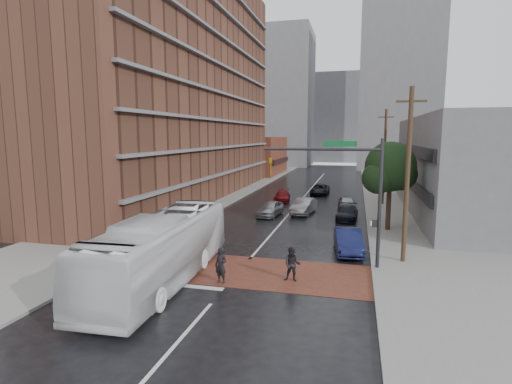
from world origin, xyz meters
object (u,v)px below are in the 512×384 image
Objects in this scene: pedestrian_a at (221,266)px; car_travel_b at (304,206)px; car_travel_a at (270,209)px; car_parked_near at (348,241)px; car_travel_c at (282,196)px; car_parked_mid at (347,213)px; car_parked_far at (347,203)px; pedestrian_b at (292,265)px; suv_travel at (320,190)px; transit_bus at (163,249)px.

pedestrian_a is 18.86m from car_travel_b.
car_travel_a is 12.27m from car_parked_near.
car_travel_c is at bearing 124.59° from car_travel_b.
car_travel_a is at bearing -175.45° from car_parked_mid.
car_parked_mid reaches higher than car_travel_c.
car_parked_far is at bearing 47.42° from car_travel_b.
car_parked_far is at bearing 87.09° from pedestrian_b.
car_travel_c is at bearing 147.86° from car_parked_far.
car_travel_b reaches higher than car_travel_a.
pedestrian_b is at bearing -67.66° from car_travel_a.
car_parked_far is (3.87, 3.18, -0.07)m from car_travel_b.
car_travel_b is 1.14× the size of car_parked_far.
suv_travel reaches higher than car_parked_mid.
suv_travel is 24.85m from car_parked_near.
car_travel_a reaches higher than suv_travel.
transit_bus is at bearing -146.79° from car_parked_near.
pedestrian_b is 20.95m from car_parked_far.
pedestrian_b is at bearing 36.78° from pedestrian_a.
pedestrian_a is 0.44× the size of car_travel_c.
pedestrian_a is 0.41× the size of car_travel_b.
pedestrian_b is at bearing -121.15° from car_parked_near.
pedestrian_b reaches higher than car_travel_b.
pedestrian_b is 0.42× the size of car_parked_mid.
suv_travel is at bearing 107.45° from car_parked_mid.
pedestrian_a is 9.25m from car_parked_near.
car_travel_b is 0.98× the size of suv_travel.
car_travel_b is 0.99× the size of car_parked_near.
transit_bus is 11.73m from car_parked_near.
pedestrian_a is at bearing -110.99° from car_parked_far.
car_parked_mid is (3.65, -14.43, -0.02)m from suv_travel.
car_parked_far is (-0.15, 4.86, 0.05)m from car_parked_mid.
pedestrian_b is 0.45× the size of car_parked_far.
car_parked_far is at bearing 94.22° from pedestrian_a.
car_parked_mid is (7.31, -8.27, 0.02)m from car_travel_c.
car_travel_c is (-3.29, 6.58, -0.14)m from car_travel_b.
car_travel_c is 19.89m from car_parked_near.
transit_bus is 25.97m from car_travel_c.
car_travel_c is 7.17m from suv_travel.
suv_travel is 10.19m from car_parked_far.
car_parked_far is (2.18, 20.83, -0.21)m from pedestrian_b.
pedestrian_a reaches higher than car_travel_c.
transit_bus is 32.48m from suv_travel.
car_parked_near is at bearing 68.82° from pedestrian_b.
car_travel_c is 0.91× the size of car_parked_near.
car_travel_a is at bearing -139.12° from car_travel_b.
pedestrian_a is 0.40× the size of suv_travel.
transit_bus reaches higher than car_parked_mid.
pedestrian_a is at bearing -79.87° from car_travel_a.
car_travel_c is at bearing 104.67° from pedestrian_b.
pedestrian_a reaches higher than car_travel_b.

